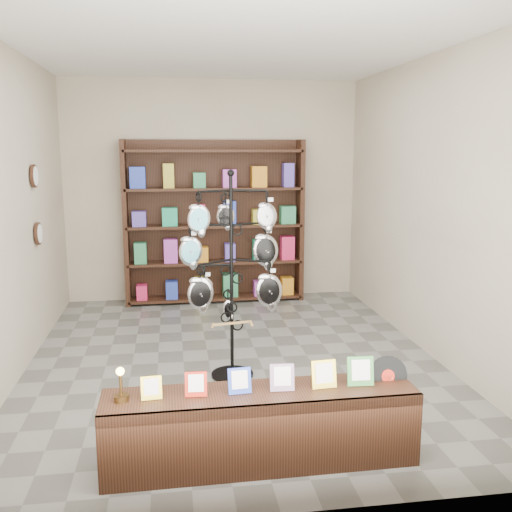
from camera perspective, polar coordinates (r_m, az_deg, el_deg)
The scene contains 6 objects.
ground at distance 5.81m, azimuth -2.25°, elevation -10.26°, with size 5.00×5.00×0.00m, color slate.
room_envelope at distance 5.43m, azimuth -2.39°, elevation 8.28°, with size 5.00×5.00×5.00m.
display_tree at distance 5.10m, azimuth -2.48°, elevation -0.40°, with size 0.97×0.85×1.90m.
front_shelf at distance 3.95m, azimuth 0.49°, elevation -16.73°, with size 2.07×0.44×0.73m.
back_shelving at distance 7.79m, azimuth -4.16°, elevation 2.91°, with size 2.42×0.36×2.20m.
wall_clocks at distance 6.38m, azimuth -21.13°, elevation 4.77°, with size 0.03×0.24×0.84m.
Camera 1 is at (-0.58, -5.40, 2.07)m, focal length 40.00 mm.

